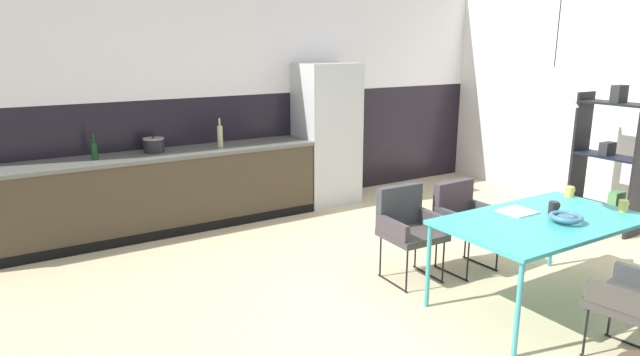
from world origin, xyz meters
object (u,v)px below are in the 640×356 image
(pendant_lamp_over_table_near, at_px, (552,86))
(bottle_spice_small, at_px, (220,136))
(armchair_facing_counter, at_px, (407,221))
(mug_glass_clear, at_px, (554,208))
(mug_dark_espresso, at_px, (624,206))
(open_book, at_px, (517,212))
(armchair_far_side, at_px, (462,214))
(open_shelf_unit, at_px, (610,159))
(cooking_pot, at_px, (154,145))
(fruit_bowl, at_px, (566,217))
(refrigerator_column, at_px, (327,134))
(bottle_vinegar_dark, at_px, (94,150))
(dining_table, at_px, (542,224))
(mug_short_terracotta, at_px, (570,192))

(pendant_lamp_over_table_near, bearing_deg, bottle_spice_small, 111.67)
(armchair_facing_counter, relative_size, mug_glass_clear, 6.69)
(mug_dark_espresso, bearing_deg, mug_glass_clear, 154.06)
(open_book, height_order, bottle_spice_small, bottle_spice_small)
(mug_glass_clear, height_order, bottle_spice_small, bottle_spice_small)
(armchair_far_side, xyz_separation_m, open_book, (-0.07, -0.65, 0.21))
(open_book, relative_size, open_shelf_unit, 0.16)
(armchair_facing_counter, distance_m, cooking_pot, 2.94)
(mug_glass_clear, distance_m, open_shelf_unit, 2.18)
(cooking_pot, bearing_deg, fruit_bowl, -59.32)
(refrigerator_column, bearing_deg, bottle_vinegar_dark, -179.67)
(armchair_far_side, height_order, bottle_spice_small, bottle_spice_small)
(dining_table, xyz_separation_m, bottle_vinegar_dark, (-2.69, 3.36, 0.30))
(armchair_far_side, distance_m, mug_glass_clear, 0.87)
(armchair_facing_counter, bearing_deg, fruit_bowl, 121.07)
(mug_dark_espresso, relative_size, bottle_spice_small, 0.35)
(armchair_facing_counter, xyz_separation_m, cooking_pot, (-1.52, 2.48, 0.44))
(mug_dark_espresso, xyz_separation_m, bottle_vinegar_dark, (-3.42, 3.57, 0.21))
(armchair_far_side, relative_size, armchair_facing_counter, 0.98)
(cooking_pot, relative_size, open_shelf_unit, 0.14)
(mug_glass_clear, xyz_separation_m, bottle_vinegar_dark, (-2.88, 3.31, 0.21))
(fruit_bowl, relative_size, bottle_vinegar_dark, 0.93)
(open_shelf_unit, bearing_deg, mug_glass_clear, -69.48)
(mug_glass_clear, height_order, open_shelf_unit, open_shelf_unit)
(dining_table, relative_size, pendant_lamp_over_table_near, 1.34)
(dining_table, distance_m, cooking_pot, 4.03)
(fruit_bowl, distance_m, mug_dark_espresso, 0.66)
(mug_dark_espresso, height_order, bottle_vinegar_dark, bottle_vinegar_dark)
(open_shelf_unit, bearing_deg, armchair_far_side, -91.62)
(refrigerator_column, height_order, armchair_facing_counter, refrigerator_column)
(mug_dark_espresso, bearing_deg, pendant_lamp_over_table_near, 160.92)
(mug_glass_clear, bearing_deg, refrigerator_column, 90.87)
(armchair_far_side, distance_m, fruit_bowl, 1.05)
(armchair_facing_counter, bearing_deg, cooking_pot, -56.10)
(armchair_facing_counter, xyz_separation_m, open_shelf_unit, (2.77, -0.16, 0.29))
(mug_short_terracotta, height_order, bottle_vinegar_dark, bottle_vinegar_dark)
(refrigerator_column, xyz_separation_m, mug_glass_clear, (0.05, -3.33, -0.13))
(refrigerator_column, height_order, cooking_pot, refrigerator_column)
(fruit_bowl, xyz_separation_m, bottle_vinegar_dark, (-2.76, 3.51, 0.22))
(refrigerator_column, relative_size, armchair_facing_counter, 2.20)
(armchair_far_side, height_order, pendant_lamp_over_table_near, pendant_lamp_over_table_near)
(fruit_bowl, bearing_deg, pendant_lamp_over_table_near, 109.68)
(dining_table, height_order, mug_dark_espresso, mug_dark_espresso)
(mug_glass_clear, relative_size, bottle_vinegar_dark, 0.46)
(mug_dark_espresso, xyz_separation_m, cooking_pot, (-2.79, 3.66, 0.19))
(refrigerator_column, xyz_separation_m, cooking_pot, (-2.21, 0.07, 0.06))
(armchair_far_side, bearing_deg, open_shelf_unit, 176.09)
(fruit_bowl, relative_size, open_shelf_unit, 0.15)
(mug_short_terracotta, bearing_deg, armchair_facing_counter, 152.32)
(pendant_lamp_over_table_near, bearing_deg, mug_short_terracotta, 18.52)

